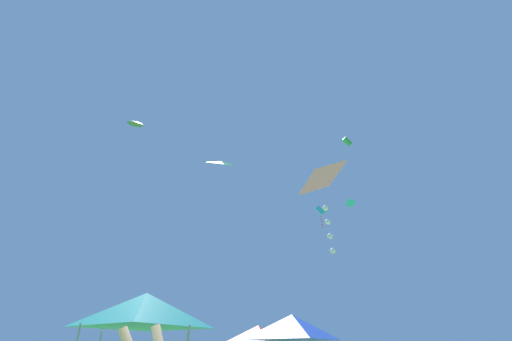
{
  "coord_description": "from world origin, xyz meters",
  "views": [
    {
      "loc": [
        -0.07,
        -4.53,
        1.6
      ],
      "look_at": [
        3.79,
        14.76,
        12.25
      ],
      "focal_mm": 23.67,
      "sensor_mm": 36.0,
      "label": 1
    }
  ],
  "objects_px": {
    "canopy_tent_teal": "(144,310)",
    "kite_lime_delta": "(135,123)",
    "kite_pink_diamond": "(321,181)",
    "kite_green_box": "(347,141)",
    "kite_green_diamond": "(221,162)",
    "canopy_tent_blue": "(292,327)",
    "canopy_tent_red": "(258,335)",
    "kite_cyan_box": "(321,211)",
    "kite_cyan_delta": "(350,203)"
  },
  "relations": [
    {
      "from": "canopy_tent_blue",
      "to": "kite_green_box",
      "type": "height_order",
      "value": "kite_green_box"
    },
    {
      "from": "kite_pink_diamond",
      "to": "kite_green_box",
      "type": "bearing_deg",
      "value": 57.87
    },
    {
      "from": "kite_green_diamond",
      "to": "kite_cyan_delta",
      "type": "xyz_separation_m",
      "value": [
        14.82,
        16.21,
        5.99
      ]
    },
    {
      "from": "kite_cyan_box",
      "to": "kite_pink_diamond",
      "type": "bearing_deg",
      "value": -112.68
    },
    {
      "from": "canopy_tent_blue",
      "to": "kite_green_diamond",
      "type": "distance_m",
      "value": 7.42
    },
    {
      "from": "canopy_tent_blue",
      "to": "kite_pink_diamond",
      "type": "distance_m",
      "value": 5.54
    },
    {
      "from": "kite_green_diamond",
      "to": "kite_cyan_delta",
      "type": "height_order",
      "value": "kite_cyan_delta"
    },
    {
      "from": "kite_green_diamond",
      "to": "kite_cyan_box",
      "type": "bearing_deg",
      "value": 57.3
    },
    {
      "from": "kite_green_box",
      "to": "kite_cyan_delta",
      "type": "bearing_deg",
      "value": 76.51
    },
    {
      "from": "canopy_tent_blue",
      "to": "kite_lime_delta",
      "type": "height_order",
      "value": "kite_lime_delta"
    },
    {
      "from": "canopy_tent_red",
      "to": "canopy_tent_blue",
      "type": "xyz_separation_m",
      "value": [
        0.26,
        -4.96,
        0.05
      ]
    },
    {
      "from": "canopy_tent_red",
      "to": "kite_cyan_box",
      "type": "relative_size",
      "value": 1.13
    },
    {
      "from": "kite_cyan_box",
      "to": "kite_cyan_delta",
      "type": "xyz_separation_m",
      "value": [
        1.34,
        -4.79,
        -0.82
      ]
    },
    {
      "from": "kite_cyan_box",
      "to": "kite_lime_delta",
      "type": "distance_m",
      "value": 22.68
    },
    {
      "from": "canopy_tent_red",
      "to": "kite_cyan_delta",
      "type": "height_order",
      "value": "kite_cyan_delta"
    },
    {
      "from": "kite_cyan_box",
      "to": "kite_lime_delta",
      "type": "relative_size",
      "value": 1.78
    },
    {
      "from": "canopy_tent_blue",
      "to": "kite_cyan_box",
      "type": "relative_size",
      "value": 1.15
    },
    {
      "from": "canopy_tent_teal",
      "to": "kite_cyan_box",
      "type": "relative_size",
      "value": 1.29
    },
    {
      "from": "canopy_tent_teal",
      "to": "kite_green_diamond",
      "type": "relative_size",
      "value": 2.34
    },
    {
      "from": "canopy_tent_teal",
      "to": "kite_lime_delta",
      "type": "relative_size",
      "value": 2.29
    },
    {
      "from": "kite_pink_diamond",
      "to": "kite_cyan_delta",
      "type": "height_order",
      "value": "kite_cyan_delta"
    },
    {
      "from": "kite_cyan_box",
      "to": "kite_pink_diamond",
      "type": "distance_m",
      "value": 28.21
    },
    {
      "from": "canopy_tent_blue",
      "to": "kite_lime_delta",
      "type": "distance_m",
      "value": 20.44
    },
    {
      "from": "kite_green_diamond",
      "to": "kite_green_box",
      "type": "relative_size",
      "value": 1.27
    },
    {
      "from": "canopy_tent_teal",
      "to": "kite_green_diamond",
      "type": "bearing_deg",
      "value": 44.11
    },
    {
      "from": "kite_green_diamond",
      "to": "canopy_tent_teal",
      "type": "bearing_deg",
      "value": -135.89
    },
    {
      "from": "canopy_tent_blue",
      "to": "kite_lime_delta",
      "type": "xyz_separation_m",
      "value": [
        -9.14,
        10.08,
        15.26
      ]
    },
    {
      "from": "canopy_tent_red",
      "to": "canopy_tent_teal",
      "type": "xyz_separation_m",
      "value": [
        -4.88,
        -6.85,
        0.34
      ]
    },
    {
      "from": "kite_pink_diamond",
      "to": "kite_green_box",
      "type": "distance_m",
      "value": 25.42
    },
    {
      "from": "canopy_tent_red",
      "to": "canopy_tent_blue",
      "type": "bearing_deg",
      "value": -87.01
    },
    {
      "from": "canopy_tent_teal",
      "to": "kite_cyan_box",
      "type": "height_order",
      "value": "kite_cyan_box"
    },
    {
      "from": "canopy_tent_blue",
      "to": "canopy_tent_red",
      "type": "bearing_deg",
      "value": 92.99
    },
    {
      "from": "canopy_tent_blue",
      "to": "kite_cyan_box",
      "type": "distance_m",
      "value": 27.34
    },
    {
      "from": "kite_pink_diamond",
      "to": "kite_green_box",
      "type": "relative_size",
      "value": 2.78
    },
    {
      "from": "kite_green_diamond",
      "to": "kite_pink_diamond",
      "type": "xyz_separation_m",
      "value": [
        3.2,
        -3.6,
        -2.42
      ]
    },
    {
      "from": "canopy_tent_red",
      "to": "kite_green_diamond",
      "type": "relative_size",
      "value": 2.05
    },
    {
      "from": "kite_green_diamond",
      "to": "kite_cyan_delta",
      "type": "bearing_deg",
      "value": 47.57
    },
    {
      "from": "canopy_tent_blue",
      "to": "kite_green_box",
      "type": "distance_m",
      "value": 26.29
    },
    {
      "from": "kite_cyan_delta",
      "to": "kite_green_box",
      "type": "bearing_deg",
      "value": -103.49
    },
    {
      "from": "kite_cyan_box",
      "to": "kite_green_box",
      "type": "relative_size",
      "value": 2.32
    },
    {
      "from": "kite_green_diamond",
      "to": "kite_pink_diamond",
      "type": "height_order",
      "value": "kite_green_diamond"
    },
    {
      "from": "canopy_tent_blue",
      "to": "kite_green_diamond",
      "type": "height_order",
      "value": "kite_green_diamond"
    },
    {
      "from": "kite_green_diamond",
      "to": "kite_green_box",
      "type": "bearing_deg",
      "value": 44.54
    },
    {
      "from": "canopy_tent_teal",
      "to": "kite_cyan_box",
      "type": "xyz_separation_m",
      "value": [
        15.68,
        23.13,
        13.33
      ]
    },
    {
      "from": "canopy_tent_red",
      "to": "canopy_tent_teal",
      "type": "relative_size",
      "value": 0.87
    },
    {
      "from": "canopy_tent_red",
      "to": "kite_cyan_box",
      "type": "xyz_separation_m",
      "value": [
        10.8,
        16.27,
        13.68
      ]
    },
    {
      "from": "kite_cyan_box",
      "to": "kite_cyan_delta",
      "type": "bearing_deg",
      "value": -74.41
    },
    {
      "from": "kite_cyan_delta",
      "to": "kite_pink_diamond",
      "type": "bearing_deg",
      "value": -120.39
    },
    {
      "from": "kite_cyan_box",
      "to": "kite_green_diamond",
      "type": "distance_m",
      "value": 25.87
    },
    {
      "from": "canopy_tent_blue",
      "to": "kite_green_box",
      "type": "bearing_deg",
      "value": 51.57
    }
  ]
}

